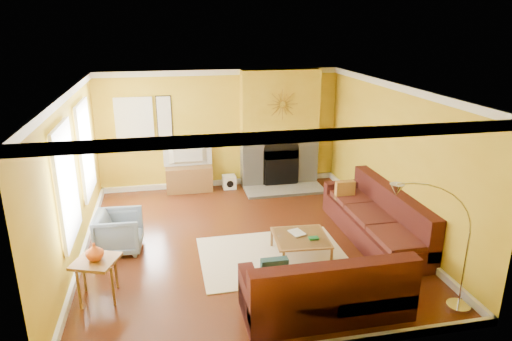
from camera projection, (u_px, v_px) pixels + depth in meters
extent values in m
cube|color=#602B14|center=(244.00, 241.00, 8.11)|extent=(5.50, 6.00, 0.02)
cube|color=white|center=(243.00, 88.00, 7.26)|extent=(5.50, 6.00, 0.02)
cube|color=gold|center=(220.00, 129.00, 10.49)|extent=(5.50, 0.02, 2.70)
cube|color=gold|center=(294.00, 254.00, 4.89)|extent=(5.50, 0.02, 2.70)
cube|color=gold|center=(71.00, 180.00, 7.15)|extent=(0.02, 6.00, 2.70)
cube|color=gold|center=(394.00, 159.00, 8.22)|extent=(0.02, 6.00, 2.70)
cube|color=white|center=(85.00, 149.00, 8.32)|extent=(0.06, 1.22, 1.72)
cube|color=white|center=(65.00, 184.00, 6.56)|extent=(0.06, 1.22, 1.72)
cube|color=white|center=(135.00, 125.00, 10.01)|extent=(0.82, 0.06, 1.22)
cube|color=white|center=(165.00, 121.00, 10.13)|extent=(0.34, 0.04, 1.14)
cube|color=white|center=(282.00, 135.00, 10.36)|extent=(1.92, 0.22, 0.08)
cube|color=gray|center=(285.00, 190.00, 10.45)|extent=(1.80, 0.70, 0.06)
cube|color=beige|center=(273.00, 256.00, 7.57)|extent=(2.40, 1.80, 0.02)
cube|color=olive|center=(189.00, 179.00, 10.43)|extent=(1.04, 0.47, 0.57)
imported|color=black|center=(188.00, 153.00, 10.24)|extent=(1.09, 0.15, 0.63)
cube|color=white|center=(229.00, 182.00, 10.62)|extent=(0.30, 0.30, 0.30)
imported|color=slate|center=(119.00, 232.00, 7.68)|extent=(0.80, 0.78, 0.69)
imported|color=#D8591E|center=(95.00, 251.00, 6.22)|extent=(0.28, 0.28, 0.25)
imported|color=white|center=(292.00, 234.00, 7.56)|extent=(0.28, 0.32, 0.03)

